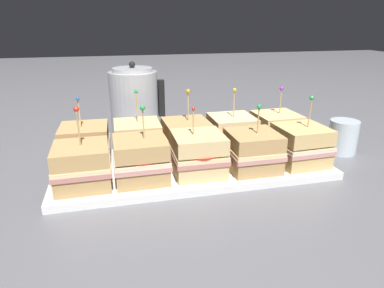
# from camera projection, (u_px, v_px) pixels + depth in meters

# --- Properties ---
(ground_plane) EXTENTS (6.00, 6.00, 0.00)m
(ground_plane) POSITION_uv_depth(u_px,v_px,m) (192.00, 169.00, 0.87)
(ground_plane) COLOR slate
(serving_platter) EXTENTS (0.67, 0.29, 0.02)m
(serving_platter) POSITION_uv_depth(u_px,v_px,m) (192.00, 166.00, 0.86)
(serving_platter) COLOR white
(serving_platter) RESTS_ON ground_plane
(sandwich_front_far_left) EXTENTS (0.12, 0.12, 0.17)m
(sandwich_front_far_left) POSITION_uv_depth(u_px,v_px,m) (82.00, 166.00, 0.73)
(sandwich_front_far_left) COLOR tan
(sandwich_front_far_left) RESTS_ON serving_platter
(sandwich_front_left) EXTENTS (0.12, 0.12, 0.17)m
(sandwich_front_left) POSITION_uv_depth(u_px,v_px,m) (141.00, 159.00, 0.76)
(sandwich_front_left) COLOR tan
(sandwich_front_left) RESTS_ON serving_platter
(sandwich_front_center) EXTENTS (0.12, 0.12, 0.16)m
(sandwich_front_center) POSITION_uv_depth(u_px,v_px,m) (198.00, 154.00, 0.79)
(sandwich_front_center) COLOR #DBB77A
(sandwich_front_center) RESTS_ON serving_platter
(sandwich_front_right) EXTENTS (0.12, 0.12, 0.16)m
(sandwich_front_right) POSITION_uv_depth(u_px,v_px,m) (253.00, 151.00, 0.81)
(sandwich_front_right) COLOR tan
(sandwich_front_right) RESTS_ON serving_platter
(sandwich_front_far_right) EXTENTS (0.12, 0.12, 0.17)m
(sandwich_front_far_right) POSITION_uv_depth(u_px,v_px,m) (301.00, 145.00, 0.84)
(sandwich_front_far_right) COLOR tan
(sandwich_front_far_right) RESTS_ON serving_platter
(sandwich_back_far_left) EXTENTS (0.12, 0.12, 0.17)m
(sandwich_back_far_left) POSITION_uv_depth(u_px,v_px,m) (85.00, 144.00, 0.85)
(sandwich_back_far_left) COLOR tan
(sandwich_back_far_left) RESTS_ON serving_platter
(sandwich_back_left) EXTENTS (0.12, 0.12, 0.18)m
(sandwich_back_left) POSITION_uv_depth(u_px,v_px,m) (138.00, 140.00, 0.88)
(sandwich_back_left) COLOR #DBB77A
(sandwich_back_left) RESTS_ON serving_platter
(sandwich_back_center) EXTENTS (0.12, 0.12, 0.17)m
(sandwich_back_center) POSITION_uv_depth(u_px,v_px,m) (188.00, 137.00, 0.90)
(sandwich_back_center) COLOR tan
(sandwich_back_center) RESTS_ON serving_platter
(sandwich_back_right) EXTENTS (0.12, 0.12, 0.17)m
(sandwich_back_right) POSITION_uv_depth(u_px,v_px,m) (232.00, 133.00, 0.93)
(sandwich_back_right) COLOR beige
(sandwich_back_right) RESTS_ON serving_platter
(sandwich_back_far_right) EXTENTS (0.12, 0.12, 0.17)m
(sandwich_back_far_right) POSITION_uv_depth(u_px,v_px,m) (276.00, 130.00, 0.96)
(sandwich_back_far_right) COLOR #DBB77A
(sandwich_back_far_right) RESTS_ON serving_platter
(kettle_steel) EXTENTS (0.18, 0.16, 0.23)m
(kettle_steel) POSITION_uv_depth(u_px,v_px,m) (134.00, 101.00, 1.12)
(kettle_steel) COLOR #B7BABF
(kettle_steel) RESTS_ON ground_plane
(drinking_glass) EXTENTS (0.08, 0.08, 0.09)m
(drinking_glass) POSITION_uv_depth(u_px,v_px,m) (343.00, 137.00, 0.96)
(drinking_glass) COLOR silver
(drinking_glass) RESTS_ON ground_plane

